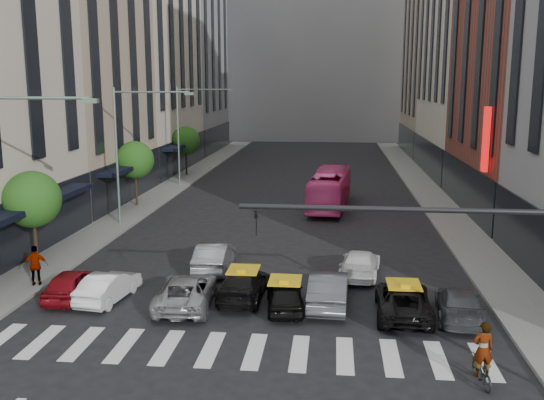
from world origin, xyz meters
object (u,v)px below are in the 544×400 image
(taxi_left, at_px, (244,285))
(bus, at_px, (330,189))
(pedestrian_far, at_px, (36,265))
(car_white_front, at_px, (109,286))
(motorcycle, at_px, (481,371))
(streetlamp_mid, at_px, (130,138))
(taxi_center, at_px, (285,295))
(streetlamp_far, at_px, (188,122))
(car_red, at_px, (72,284))

(taxi_left, distance_m, bus, 20.90)
(bus, height_order, pedestrian_far, bus)
(car_white_front, distance_m, pedestrian_far, 4.15)
(car_white_front, relative_size, bus, 0.38)
(bus, relative_size, motorcycle, 6.13)
(taxi_left, height_order, bus, bus)
(streetlamp_mid, relative_size, taxi_center, 2.39)
(taxi_center, bearing_deg, taxi_left, -37.04)
(streetlamp_far, distance_m, car_red, 30.44)
(taxi_left, bearing_deg, pedestrian_far, -0.20)
(motorcycle, bearing_deg, bus, -85.60)
(car_white_front, relative_size, pedestrian_far, 2.07)
(streetlamp_far, relative_size, taxi_center, 2.39)
(streetlamp_mid, bearing_deg, car_red, -82.37)
(taxi_center, distance_m, pedestrian_far, 11.86)
(bus, bearing_deg, pedestrian_far, 61.51)
(taxi_left, xyz_separation_m, motorcycle, (8.66, -6.88, -0.22))
(car_red, xyz_separation_m, bus, (11.20, 21.26, 0.78))
(car_red, bearing_deg, pedestrian_far, -28.94)
(streetlamp_far, height_order, bus, streetlamp_far)
(pedestrian_far, bearing_deg, car_white_front, 143.53)
(car_red, bearing_deg, streetlamp_mid, -84.29)
(taxi_center, bearing_deg, car_red, -9.29)
(streetlamp_mid, distance_m, motorcycle, 27.62)
(streetlamp_far, relative_size, car_red, 2.31)
(car_white_front, relative_size, motorcycle, 2.31)
(streetlamp_far, bearing_deg, car_white_front, -83.20)
(streetlamp_mid, height_order, taxi_center, streetlamp_mid)
(streetlamp_mid, xyz_separation_m, streetlamp_far, (0.00, 16.00, 0.00))
(streetlamp_mid, xyz_separation_m, taxi_center, (11.39, -14.38, -5.26))
(taxi_left, bearing_deg, motorcycle, 143.92)
(taxi_center, distance_m, motorcycle, 8.84)
(bus, bearing_deg, streetlamp_far, -28.35)
(bus, xyz_separation_m, pedestrian_far, (-13.42, -20.13, -0.35))
(taxi_left, bearing_deg, streetlamp_far, -69.68)
(taxi_left, relative_size, motorcycle, 2.70)
(taxi_left, bearing_deg, taxi_center, 151.94)
(car_white_front, bearing_deg, taxi_center, -175.14)
(car_white_front, xyz_separation_m, motorcycle, (14.53, -6.09, -0.20))
(car_white_front, xyz_separation_m, taxi_center, (7.81, -0.35, -0.00))
(streetlamp_far, bearing_deg, bus, -33.57)
(streetlamp_far, xyz_separation_m, taxi_left, (9.46, -29.24, -5.24))
(bus, bearing_deg, motorcycle, 105.64)
(motorcycle, relative_size, pedestrian_far, 0.90)
(car_white_front, distance_m, bus, 23.39)
(car_red, xyz_separation_m, taxi_left, (7.59, 0.69, -0.00))
(car_red, height_order, bus, bus)
(streetlamp_mid, distance_m, taxi_center, 19.09)
(streetlamp_far, bearing_deg, taxi_left, -72.08)
(streetlamp_mid, distance_m, bus, 15.63)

